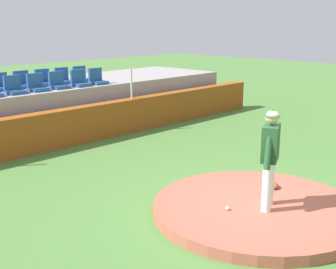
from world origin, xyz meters
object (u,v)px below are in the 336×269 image
Objects in this scene: stadium_chair_3 at (37,86)px; stadium_chair_5 at (80,81)px; stadium_chair_13 at (81,77)px; stadium_chair_10 at (23,82)px; stadium_chair_6 at (97,79)px; stadium_chair_2 at (14,88)px; stadium_chair_4 at (58,83)px; stadium_chair_12 at (63,78)px; fielding_glove at (273,185)px; stadium_chair_9 at (1,85)px; baseball at (228,208)px; stadium_chair_11 at (44,80)px; pitcher at (270,151)px.

stadium_chair_3 is 1.42m from stadium_chair_5.
stadium_chair_10 is at bearing -0.82° from stadium_chair_13.
stadium_chair_6 is at bearing 155.54° from stadium_chair_10.
stadium_chair_3 is 1.00× the size of stadium_chair_5.
stadium_chair_4 is (1.40, 0.02, 0.00)m from stadium_chair_2.
stadium_chair_5 is at bearing 89.12° from stadium_chair_12.
stadium_chair_4 is 1.13m from stadium_chair_12.
stadium_chair_13 is at bearing -132.28° from fielding_glove.
stadium_chair_4 and stadium_chair_9 have the same top height.
stadium_chair_9 reaches higher than baseball.
stadium_chair_9 and stadium_chair_12 have the same top height.
stadium_chair_9 is at bearing 90.66° from baseball.
stadium_chair_2 is 1.00× the size of stadium_chair_11.
stadium_chair_4 is 1.65m from stadium_chair_13.
pitcher is at bearing -8.66° from fielding_glove.
stadium_chair_9 is at bearing -92.43° from stadium_chair_2.
stadium_chair_13 is (1.36, -0.02, 0.00)m from stadium_chair_11.
stadium_chair_2 is at bearing 0.81° from stadium_chair_3.
stadium_chair_12 and stadium_chair_13 have the same top height.
stadium_chair_3 is at bearing 65.80° from pitcher.
stadium_chair_5 is at bearing 178.99° from stadium_chair_2.
stadium_chair_10 is (0.61, 8.12, 1.39)m from baseball.
stadium_chair_9 is at bearing -17.91° from stadium_chair_6.
stadium_chair_4 is at bearing 148.09° from stadium_chair_9.
stadium_chair_11 is 0.69m from stadium_chair_12.
stadium_chair_6 and stadium_chair_9 have the same top height.
fielding_glove reaches higher than baseball.
baseball is at bearing 69.68° from stadium_chair_6.
stadium_chair_12 reaches higher than fielding_glove.
stadium_chair_5 and stadium_chair_9 have the same top height.
baseball is at bearing 91.03° from stadium_chair_2.
stadium_chair_11 is (0.72, 8.52, 0.40)m from pitcher.
stadium_chair_4 is (0.67, 7.65, 0.40)m from pitcher.
stadium_chair_4 is at bearing -1.74° from stadium_chair_6.
stadium_chair_9 is 1.00× the size of stadium_chair_10.
stadium_chair_4 is 1.00× the size of stadium_chair_10.
stadium_chair_2 is at bearing 31.73° from stadium_chair_11.
stadium_chair_12 is (2.09, 0.02, 0.00)m from stadium_chair_9.
stadium_chair_4 and stadium_chair_6 have the same top height.
stadium_chair_6 and stadium_chair_11 have the same top height.
stadium_chair_13 is at bearing 179.18° from stadium_chair_10.
stadium_chair_12 is (2.13, 0.88, 0.00)m from stadium_chair_2.
stadium_chair_11 is 1.36m from stadium_chair_13.
stadium_chair_5 is 1.00× the size of stadium_chair_10.
stadium_chair_12 is (1.39, -0.03, 0.00)m from stadium_chair_10.
stadium_chair_13 is (1.17, 8.08, 1.37)m from fielding_glove.
stadium_chair_2 and stadium_chair_6 have the same top height.
pitcher is at bearing 89.90° from stadium_chair_10.
stadium_chair_11 is (1.31, 8.10, 1.39)m from baseball.
stadium_chair_10 is at bearing -92.90° from stadium_chair_3.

